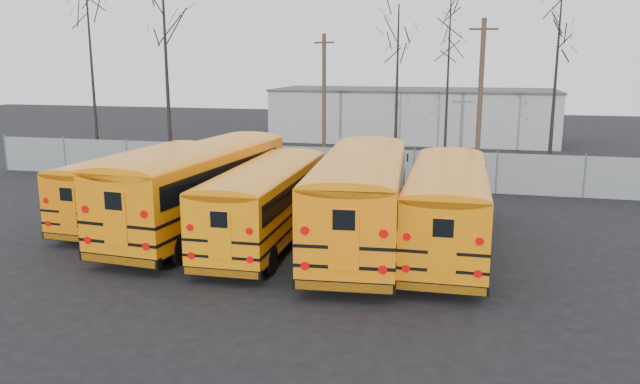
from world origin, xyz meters
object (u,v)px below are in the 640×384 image
(bus_a, at_px, (141,179))
(bus_d, at_px, (361,191))
(bus_c, at_px, (267,196))
(utility_pole_right, at_px, (480,98))
(bus_b, at_px, (202,180))
(utility_pole_left, at_px, (324,98))
(bus_e, at_px, (448,200))

(bus_a, distance_m, bus_d, 9.54)
(bus_d, bearing_deg, bus_c, 179.91)
(utility_pole_right, bearing_deg, bus_d, -108.22)
(bus_b, xyz_separation_m, utility_pole_left, (0.71, 16.79, 2.13))
(bus_b, relative_size, bus_c, 1.17)
(bus_c, xyz_separation_m, utility_pole_left, (-2.15, 17.66, 2.40))
(utility_pole_left, bearing_deg, bus_d, -51.70)
(bus_e, distance_m, utility_pole_left, 19.30)
(bus_b, bearing_deg, utility_pole_left, 92.12)
(bus_b, relative_size, bus_e, 1.11)
(bus_b, bearing_deg, bus_a, 164.99)
(bus_a, relative_size, bus_b, 0.83)
(utility_pole_left, bearing_deg, bus_b, -71.59)
(bus_d, bearing_deg, utility_pole_left, 102.40)
(bus_e, xyz_separation_m, utility_pole_right, (1.02, 14.12, 2.61))
(bus_d, relative_size, bus_e, 1.12)
(utility_pole_right, bearing_deg, bus_e, -96.94)
(utility_pole_right, bearing_deg, bus_c, -119.29)
(bus_a, xyz_separation_m, bus_c, (6.06, -2.01, 0.05))
(bus_c, xyz_separation_m, bus_e, (6.23, 0.42, 0.09))
(bus_a, relative_size, bus_c, 0.98)
(bus_a, bearing_deg, bus_b, -15.95)
(bus_d, bearing_deg, bus_a, 164.55)
(bus_c, bearing_deg, utility_pole_right, 62.13)
(bus_e, height_order, utility_pole_left, utility_pole_left)
(bus_c, height_order, bus_d, bus_d)
(bus_a, xyz_separation_m, bus_e, (12.29, -1.58, 0.14))
(bus_b, xyz_separation_m, bus_c, (2.86, -0.87, -0.27))
(bus_c, relative_size, utility_pole_right, 1.22)
(bus_c, relative_size, bus_e, 0.95)
(bus_e, bearing_deg, bus_a, 171.70)
(bus_c, height_order, utility_pole_right, utility_pole_right)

